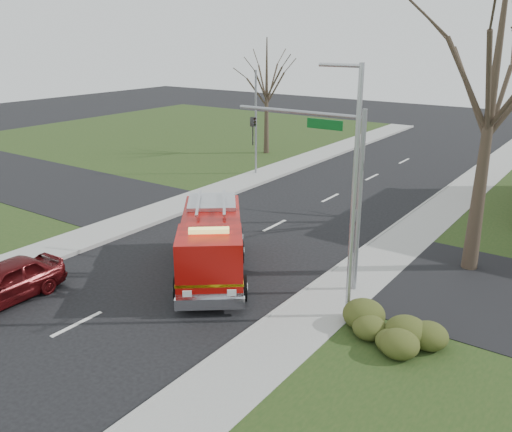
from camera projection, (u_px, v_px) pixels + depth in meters
The scene contains 11 objects.
ground at pixel (196, 265), 22.69m from camera, with size 120.00×120.00×0.00m, color black.
sidewalk_right at pixel (328, 303), 19.28m from camera, with size 2.40×80.00×0.15m, color gray.
sidewalk_left at pixel (99, 234), 26.05m from camera, with size 2.40×80.00×0.15m, color gray.
hedge_corner at pixel (393, 326), 16.82m from camera, with size 2.80×2.00×0.90m, color #303F17.
bare_tree_near at pixel (494, 85), 19.79m from camera, with size 6.00×6.00×12.00m.
bare_tree_left at pixel (267, 84), 41.88m from camera, with size 4.50×4.50×9.00m.
traffic_signal_mast at pixel (328, 165), 19.51m from camera, with size 5.29×0.18×6.80m.
streetlight_pole at pixel (353, 190), 16.96m from camera, with size 1.48×0.16×8.40m.
utility_pole_far at pixel (256, 124), 36.14m from camera, with size 0.14×0.14×7.00m, color gray.
fire_engine at pixel (211, 246), 21.34m from camera, with size 6.11×6.86×2.78m.
parked_car_maroon at pixel (4, 282), 19.36m from camera, with size 1.77×4.39×1.50m, color #480B0D.
Camera 1 is at (14.07, -15.60, 9.16)m, focal length 38.00 mm.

